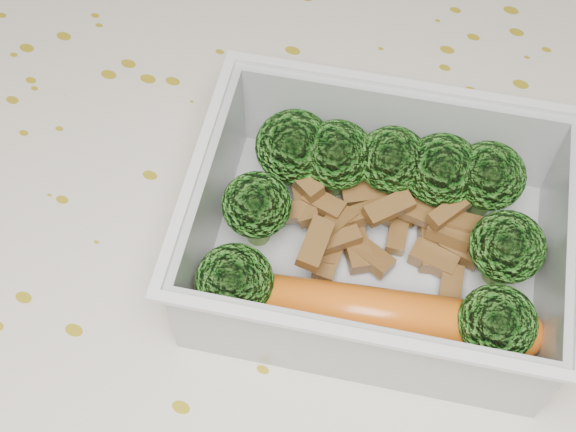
% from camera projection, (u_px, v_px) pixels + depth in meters
% --- Properties ---
extents(dining_table, '(1.40, 0.90, 0.75)m').
position_uv_depth(dining_table, '(281.00, 323.00, 0.49)').
color(dining_table, brown).
rests_on(dining_table, ground).
extents(tablecloth, '(1.46, 0.96, 0.19)m').
position_uv_depth(tablecloth, '(281.00, 287.00, 0.45)').
color(tablecloth, beige).
rests_on(tablecloth, dining_table).
extents(lunch_container, '(0.21, 0.18, 0.06)m').
position_uv_depth(lunch_container, '(376.00, 242.00, 0.39)').
color(lunch_container, silver).
rests_on(lunch_container, tablecloth).
extents(broccoli_florets, '(0.16, 0.14, 0.05)m').
position_uv_depth(broccoli_florets, '(381.00, 201.00, 0.39)').
color(broccoli_florets, '#608C3F').
rests_on(broccoli_florets, lunch_container).
extents(meat_pile, '(0.11, 0.08, 0.03)m').
position_uv_depth(meat_pile, '(376.00, 222.00, 0.40)').
color(meat_pile, brown).
rests_on(meat_pile, lunch_container).
extents(sausage, '(0.15, 0.06, 0.03)m').
position_uv_depth(sausage, '(372.00, 314.00, 0.37)').
color(sausage, '#CF5C13').
rests_on(sausage, lunch_container).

